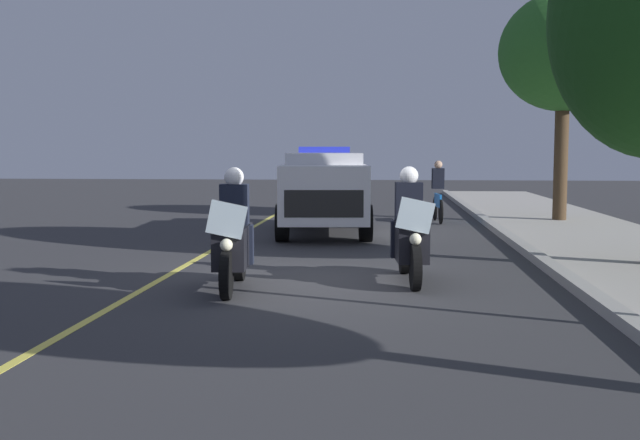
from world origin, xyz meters
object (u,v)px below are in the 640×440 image
Objects in this scene: police_suv at (324,189)px; cyclist_background at (438,191)px; tree_far_back at (564,53)px; police_motorcycle_lead_left at (233,240)px; police_motorcycle_lead_right at (410,235)px.

police_suv is 2.87× the size of cyclist_background.
cyclist_background is (-3.18, 2.87, -0.22)m from police_suv.
police_motorcycle_lead_left is at bearing -33.07° from tree_far_back.
police_motorcycle_lead_right is 11.17m from tree_far_back.
police_motorcycle_lead_left is 1.22× the size of cyclist_background.
cyclist_background is (-10.49, 3.54, 0.14)m from police_motorcycle_lead_left.
tree_far_back is at bearing 155.78° from police_motorcycle_lead_right.
police_motorcycle_lead_right is 6.70m from police_suv.
police_motorcycle_lead_right is at bearing 109.34° from police_motorcycle_lead_left.
police_suv reaches higher than police_motorcycle_lead_left.
tree_far_back reaches higher than police_suv.
tree_far_back is (-9.57, 4.30, 3.85)m from police_motorcycle_lead_right.
tree_far_back is (-3.13, 6.12, 3.48)m from police_suv.
police_motorcycle_lead_left is 1.00× the size of police_motorcycle_lead_right.
police_motorcycle_lead_right is 9.67m from cyclist_background.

